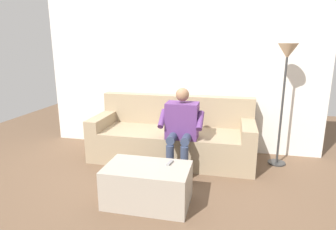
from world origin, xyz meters
The scene contains 7 objects.
ground_plane centered at (0.00, 0.60, 0.00)m, with size 8.00×8.00×0.00m, color brown.
back_wall centered at (0.00, -0.63, 1.38)m, with size 4.32×0.06×2.75m, color silver.
couch centered at (0.00, -0.15, 0.31)m, with size 2.31×0.88×0.89m.
coffee_table centered at (0.00, 1.14, 0.21)m, with size 0.88×0.53×0.41m.
person_solo_seated centered at (-0.20, 0.27, 0.63)m, with size 0.57×0.52×1.10m.
remote_gray centered at (-0.21, 1.02, 0.42)m, with size 0.12×0.03×0.02m, color gray.
floor_lamp centered at (-1.48, -0.25, 1.37)m, with size 0.25×0.25×1.65m.
Camera 1 is at (-0.81, 3.74, 1.64)m, focal length 30.36 mm.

